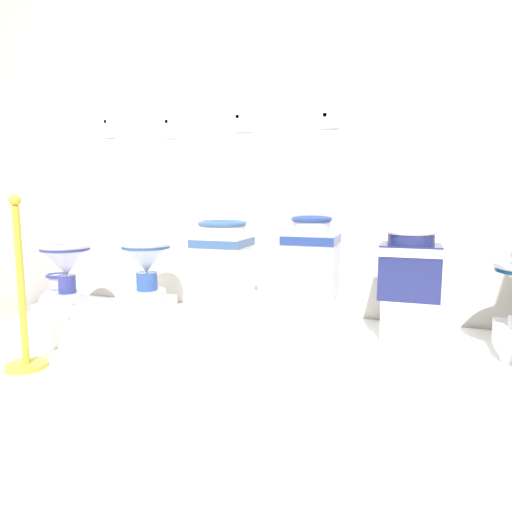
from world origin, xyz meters
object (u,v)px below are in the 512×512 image
object	(u,v)px
info_placard_third	(243,122)
plinth_block_rightmost	(223,310)
plinth_block_leftmost	(407,318)
info_placard_fourth	(331,120)
decorative_vase_companion	(59,300)
stanchion_post_near_left	(23,313)
plinth_block_broad_patterned	(310,315)
antique_toilet_leftmost	(410,262)
info_placard_second	(171,127)
antique_toilet_central_ornate	(146,260)
plinth_block_tall_cobalt	(68,307)
antique_toilet_tall_cobalt	(66,261)
antique_toilet_rightmost	(223,256)
antique_toilet_broad_patterned	(311,256)
plinth_block_central_ornate	(148,306)
info_placard_first	(109,127)

from	to	relation	value
info_placard_third	plinth_block_rightmost	bearing A→B (deg)	-86.05
plinth_block_leftmost	info_placard_fourth	distance (m)	1.38
plinth_block_leftmost	decorative_vase_companion	distance (m)	2.62
decorative_vase_companion	stanchion_post_near_left	size ratio (longest dim) A/B	0.37
plinth_block_broad_patterned	info_placard_fourth	size ratio (longest dim) A/B	2.66
plinth_block_leftmost	antique_toilet_leftmost	bearing A→B (deg)	180.00
plinth_block_broad_patterned	decorative_vase_companion	bearing A→B (deg)	175.36
info_placard_third	plinth_block_broad_patterned	bearing A→B (deg)	-37.42
antique_toilet_leftmost	info_placard_second	distance (m)	1.99
antique_toilet_central_ornate	info_placard_second	bearing A→B (deg)	90.04
plinth_block_tall_cobalt	plinth_block_broad_patterned	xyz separation A→B (m)	(1.77, 0.05, 0.08)
antique_toilet_leftmost	antique_toilet_central_ornate	bearing A→B (deg)	-178.51
plinth_block_tall_cobalt	antique_toilet_central_ornate	world-z (taller)	antique_toilet_central_ornate
antique_toilet_central_ornate	decorative_vase_companion	size ratio (longest dim) A/B	1.14
plinth_block_tall_cobalt	antique_toilet_tall_cobalt	xyz separation A→B (m)	(0.00, 0.00, 0.33)
antique_toilet_rightmost	antique_toilet_broad_patterned	bearing A→B (deg)	1.05
antique_toilet_tall_cobalt	info_placard_fourth	distance (m)	2.10
antique_toilet_central_ornate	stanchion_post_near_left	distance (m)	0.88
plinth_block_rightmost	antique_toilet_leftmost	distance (m)	1.19
antique_toilet_rightmost	antique_toilet_tall_cobalt	bearing A→B (deg)	-178.01
antique_toilet_central_ornate	plinth_block_leftmost	world-z (taller)	antique_toilet_central_ornate
plinth_block_rightmost	antique_toilet_rightmost	bearing A→B (deg)	63.43
plinth_block_central_ornate	decorative_vase_companion	world-z (taller)	decorative_vase_companion
antique_toilet_broad_patterned	info_placard_fourth	distance (m)	0.98
antique_toilet_broad_patterned	info_placard_fourth	bearing A→B (deg)	87.50
stanchion_post_near_left	plinth_block_leftmost	bearing A→B (deg)	22.33
plinth_block_tall_cobalt	info_placard_first	world-z (taller)	info_placard_first
plinth_block_tall_cobalt	antique_toilet_broad_patterned	world-z (taller)	antique_toilet_broad_patterned
antique_toilet_tall_cobalt	info_placard_third	size ratio (longest dim) A/B	3.09
plinth_block_central_ornate	stanchion_post_near_left	bearing A→B (deg)	-110.94
info_placard_third	decorative_vase_companion	size ratio (longest dim) A/B	0.39
decorative_vase_companion	plinth_block_tall_cobalt	bearing A→B (deg)	-37.70
plinth_block_leftmost	stanchion_post_near_left	bearing A→B (deg)	-157.67
plinth_block_leftmost	plinth_block_central_ornate	bearing A→B (deg)	-178.51
plinth_block_tall_cobalt	antique_toilet_rightmost	world-z (taller)	antique_toilet_rightmost
antique_toilet_broad_patterned	antique_toilet_central_ornate	bearing A→B (deg)	176.74
antique_toilet_central_ornate	info_placard_second	distance (m)	1.03
antique_toilet_leftmost	plinth_block_broad_patterned	bearing A→B (deg)	-168.67
plinth_block_broad_patterned	antique_toilet_leftmost	bearing A→B (deg)	11.33
info_placard_second	plinth_block_tall_cobalt	bearing A→B (deg)	-138.85
antique_toilet_central_ornate	info_placard_third	bearing A→B (deg)	34.17
plinth_block_tall_cobalt	info_placard_second	bearing A→B (deg)	41.15
plinth_block_broad_patterned	antique_toilet_leftmost	xyz separation A→B (m)	(0.56, 0.11, 0.34)
info_placard_first	plinth_block_central_ornate	bearing A→B (deg)	-35.60
info_placard_second	decorative_vase_companion	xyz separation A→B (m)	(-0.87, -0.29, -1.32)
plinth_block_tall_cobalt	info_placard_second	size ratio (longest dim) A/B	2.30
antique_toilet_leftmost	info_placard_fourth	bearing A→B (deg)	147.33
antique_toilet_rightmost	info_placard_second	distance (m)	1.17
antique_toilet_broad_patterned	info_placard_first	xyz separation A→B (m)	(-1.73, 0.46, 0.89)
antique_toilet_leftmost	antique_toilet_tall_cobalt	bearing A→B (deg)	-175.96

